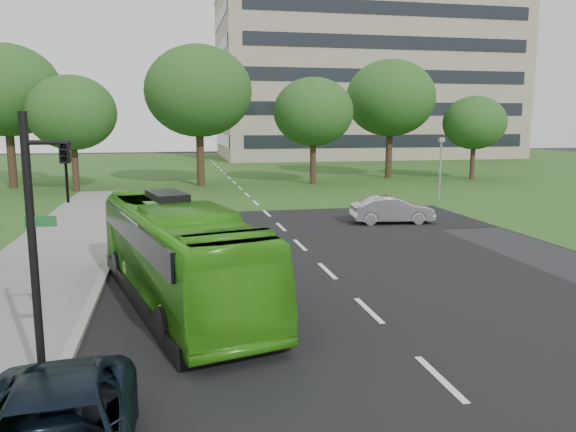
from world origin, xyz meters
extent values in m
plane|color=black|center=(0.00, 0.00, 0.00)|extent=(160.00, 160.00, 0.00)
cube|color=black|center=(0.00, 20.00, 0.01)|extent=(14.00, 120.00, 0.01)
cube|color=black|center=(0.00, 14.00, 0.01)|extent=(80.00, 12.00, 0.01)
cube|color=silver|center=(0.00, 15.00, 0.02)|extent=(0.15, 90.00, 0.01)
cube|color=gray|center=(-7.10, -5.00, 0.07)|extent=(0.25, 60.00, 0.15)
cube|color=#284E1A|center=(0.00, 45.00, 0.01)|extent=(120.00, 60.00, 0.01)
cube|color=gray|center=(22.00, 62.00, 12.50)|extent=(40.00, 20.00, 25.00)
cube|color=black|center=(22.00, 51.95, 12.50)|extent=(36.80, 0.10, 23.00)
cube|color=black|center=(1.95, 62.00, 12.50)|extent=(0.10, 18.40, 23.00)
cylinder|color=black|center=(-11.56, 26.37, 1.53)|extent=(0.46, 0.46, 3.06)
ellipsoid|color=#194717|center=(-11.56, 26.37, 5.49)|extent=(6.07, 6.07, 5.16)
cylinder|color=black|center=(-2.75, 28.22, 1.96)|extent=(0.59, 0.59, 3.92)
ellipsoid|color=#194717|center=(-2.75, 28.22, 7.14)|extent=(8.05, 8.05, 6.85)
cylinder|color=black|center=(6.00, 27.73, 1.57)|extent=(0.47, 0.47, 3.14)
ellipsoid|color=#194717|center=(6.00, 27.73, 5.64)|extent=(6.24, 6.24, 5.30)
cylinder|color=black|center=(13.71, 31.19, 1.91)|extent=(0.57, 0.57, 3.82)
ellipsoid|color=#194717|center=(13.71, 31.19, 6.88)|extent=(7.67, 7.67, 6.52)
cylinder|color=black|center=(20.26, 28.58, 1.34)|extent=(0.40, 0.40, 2.68)
ellipsoid|color=#194717|center=(20.26, 28.58, 4.79)|extent=(5.28, 5.28, 4.48)
cylinder|color=black|center=(-16.45, 29.41, 1.99)|extent=(0.60, 0.60, 3.99)
ellipsoid|color=#194717|center=(-16.45, 29.41, 7.11)|extent=(7.82, 7.82, 6.64)
imported|color=#3C9C19|center=(-4.80, -0.21, 1.36)|extent=(4.66, 9.99, 2.71)
imported|color=#B7B6BB|center=(5.47, 10.00, 0.65)|extent=(4.09, 1.77, 1.31)
cylinder|color=black|center=(-7.20, -5.42, 2.51)|extent=(0.14, 0.14, 5.01)
cylinder|color=black|center=(-6.85, -5.42, 4.51)|extent=(0.70, 0.08, 0.08)
imported|color=black|center=(-6.60, -5.42, 4.01)|extent=(0.18, 0.21, 1.00)
cube|color=#195926|center=(-7.05, -5.42, 3.21)|extent=(0.50, 0.04, 0.18)
cylinder|color=gray|center=(11.47, 17.04, 1.84)|extent=(0.11, 0.11, 3.68)
cube|color=gray|center=(11.47, 17.04, 3.77)|extent=(0.39, 0.36, 0.28)
camera|label=1|loc=(-4.87, -15.24, 4.84)|focal=35.00mm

